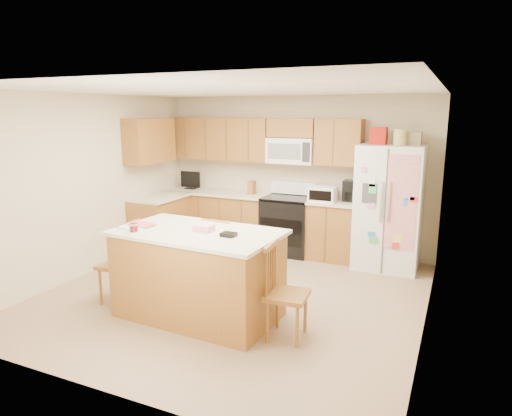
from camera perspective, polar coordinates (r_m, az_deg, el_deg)
The scene contains 9 objects.
ground at distance 5.84m, azimuth -2.78°, elevation -10.75°, with size 4.50×4.50×0.00m, color #9C8159.
room_shell at distance 5.45m, azimuth -2.93°, elevation 3.36°, with size 4.60×4.60×2.52m.
cabinetry at distance 7.55m, azimuth -3.32°, elevation 1.72°, with size 3.36×1.56×2.15m.
stove at distance 7.39m, azimuth 4.02°, elevation -2.03°, with size 0.76×0.65×1.13m.
refrigerator at distance 6.86m, azimuth 16.29°, elevation 0.26°, with size 0.90×0.79×2.04m.
island at distance 5.15m, azimuth -7.21°, elevation -8.10°, with size 1.85×1.14×1.08m.
windsor_chair_left at distance 5.72m, azimuth -16.54°, elevation -6.73°, with size 0.44×0.45×0.99m.
windsor_chair_back at distance 5.66m, azimuth -4.12°, elevation -6.45°, with size 0.47×0.46×1.00m.
windsor_chair_right at distance 4.66m, azimuth 3.60°, elevation -10.68°, with size 0.44×0.46×0.98m.
Camera 1 is at (2.47, -4.79, 2.25)m, focal length 32.00 mm.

